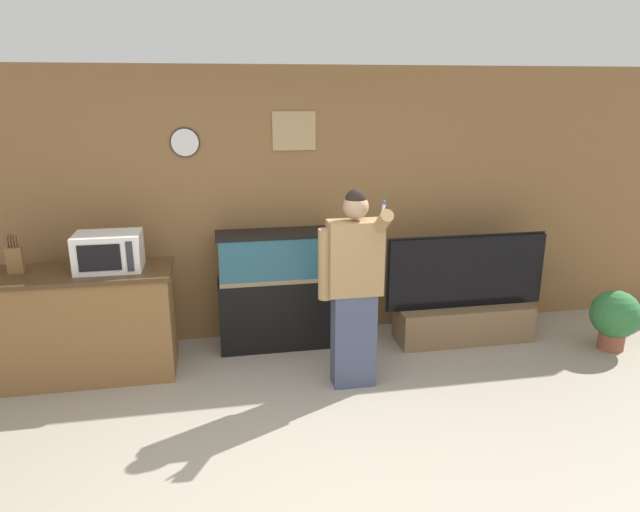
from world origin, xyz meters
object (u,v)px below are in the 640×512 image
Objects in this scene: knife_block at (15,258)px; counter_island at (87,324)px; aquarium_on_stand at (280,290)px; tv_on_stand at (464,310)px; person_standing at (353,287)px; microwave at (109,252)px; potted_plant at (615,316)px.

counter_island is at bearing -6.53° from knife_block.
tv_on_stand is at bearing -6.67° from aquarium_on_stand.
knife_block is at bearing 166.89° from person_standing.
tv_on_stand is at bearing 1.46° from counter_island.
microwave is 3.32m from tv_on_stand.
knife_block reaches higher than microwave.
aquarium_on_stand is 0.73× the size of tv_on_stand.
aquarium_on_stand is at bearing 9.96° from counter_island.
person_standing is (2.18, -0.57, 0.39)m from counter_island.
aquarium_on_stand is 3.17m from potted_plant.
person_standing reaches higher than microwave.
counter_island is 1.71m from aquarium_on_stand.
microwave is 1.57m from aquarium_on_stand.
microwave is at bearing 1.77° from counter_island.
counter_island is 4.79m from potted_plant.
person_standing reaches higher than counter_island.
person_standing is (0.50, -0.86, 0.30)m from aquarium_on_stand.
microwave is (0.23, 0.01, 0.62)m from counter_island.
microwave is at bearing 163.54° from person_standing.
microwave is at bearing -3.91° from knife_block.
person_standing is at bearing -13.11° from knife_block.
tv_on_stand reaches higher than counter_island.
knife_block reaches higher than counter_island.
knife_block is at bearing 173.47° from counter_island.
aquarium_on_stand is 1.81m from tv_on_stand.
tv_on_stand is 0.96× the size of person_standing.
microwave is 0.45× the size of aquarium_on_stand.
knife_block is 5.34m from potted_plant.
counter_island is 0.67m from microwave.
aquarium_on_stand is at bearing 11.26° from microwave.
potted_plant is at bearing 4.43° from person_standing.
tv_on_stand is 1.54m from person_standing.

